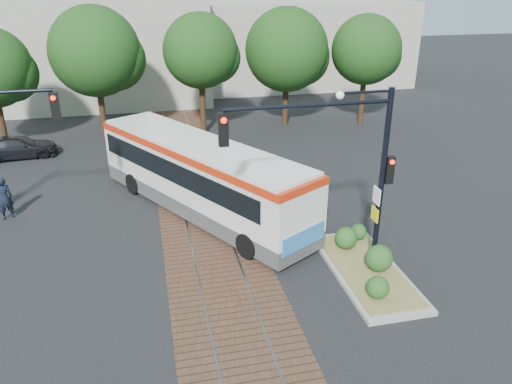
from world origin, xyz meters
TOP-DOWN VIEW (x-y plane):
  - ground at (0.00, 0.00)m, footprint 120.00×120.00m
  - trackbed at (0.00, 4.00)m, footprint 3.60×40.00m
  - tree_row at (1.21, 16.42)m, footprint 26.40×5.60m
  - warehouses at (-0.53, 28.75)m, footprint 40.00×13.00m
  - city_bus at (-0.02, 5.00)m, footprint 7.85×11.04m
  - traffic_island at (4.82, -0.90)m, footprint 2.20×5.20m
  - signal_pole_main at (3.86, -0.81)m, footprint 5.49×0.46m
  - officer at (-7.87, 6.08)m, footprint 0.78×0.67m
  - parked_car at (-8.89, 13.84)m, footprint 4.21×2.09m

SIDE VIEW (x-z plane):
  - ground at x=0.00m, z-range 0.00..0.00m
  - trackbed at x=0.00m, z-range 0.00..0.02m
  - traffic_island at x=4.82m, z-range -0.24..0.89m
  - parked_car at x=-8.89m, z-range 0.00..1.18m
  - officer at x=-7.87m, z-range 0.00..1.81m
  - city_bus at x=-0.02m, z-range 0.18..3.23m
  - warehouses at x=-0.53m, z-range -0.19..7.81m
  - signal_pole_main at x=3.86m, z-range 1.16..7.16m
  - tree_row at x=1.21m, z-range 1.01..8.69m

